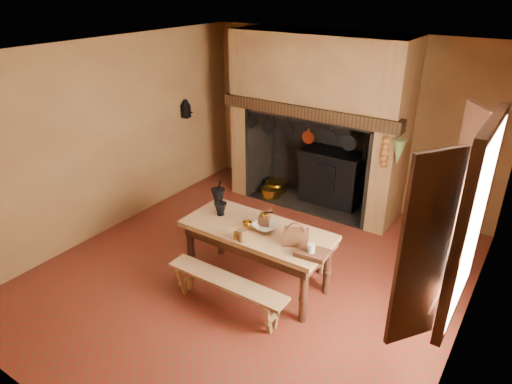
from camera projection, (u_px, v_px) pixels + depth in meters
floor at (253, 272)px, 6.01m from camera, size 5.50×5.50×0.00m
ceiling at (252, 53)px, 4.81m from camera, size 5.50×5.50×0.00m
back_wall at (346, 120)px, 7.48m from camera, size 5.00×0.02×2.80m
wall_left at (111, 137)px, 6.67m from camera, size 0.02×5.50×2.80m
wall_right at (479, 234)px, 4.16m from camera, size 0.02×5.50×2.80m
wall_front at (42, 297)px, 3.35m from camera, size 5.00×0.02×2.80m
chimney_breast at (319, 98)px, 7.12m from camera, size 2.95×0.96×2.80m
iron_range at (332, 177)px, 7.67m from camera, size 1.12×0.55×1.60m
hearth_pans at (274, 188)px, 8.17m from camera, size 0.51×0.62×0.20m
hanging_pans at (300, 133)px, 6.96m from camera, size 1.92×0.29×0.27m
onion_string at (385, 153)px, 6.29m from camera, size 0.12×0.10×0.46m
herb_bunch at (398, 152)px, 6.18m from camera, size 0.20×0.20×0.35m
window at (458, 219)px, 3.81m from camera, size 0.39×1.75×1.76m
wall_coffee_mill at (186, 107)px, 7.74m from camera, size 0.23×0.16×0.31m
work_table at (257, 237)px, 5.52m from camera, size 1.83×0.82×0.79m
bench_front at (227, 287)px, 5.20m from camera, size 1.53×0.27×0.43m
bench_back at (285, 239)px, 6.18m from camera, size 1.47×0.26×0.41m
mortar_large at (218, 195)px, 6.05m from camera, size 0.19×0.19×0.33m
mortar_small at (221, 208)px, 5.74m from camera, size 0.16×0.16×0.27m
coffee_grinder at (265, 219)px, 5.51m from camera, size 0.19×0.17×0.20m
brass_mug_a at (236, 235)px, 5.24m from camera, size 0.09×0.09×0.08m
brass_mug_b at (268, 220)px, 5.57m from camera, size 0.10×0.10×0.09m
mixing_bowl at (265, 227)px, 5.43m from camera, size 0.36×0.36×0.07m
stoneware_crock at (242, 235)px, 5.19m from camera, size 0.12×0.12×0.14m
glass_jar at (311, 250)px, 4.89m from camera, size 0.10×0.10×0.15m
wicker_basket at (296, 236)px, 5.13m from camera, size 0.34×0.30×0.27m
wooden_tray at (312, 253)px, 4.93m from camera, size 0.36×0.27×0.06m
brass_cup at (247, 225)px, 5.45m from camera, size 0.15×0.15×0.09m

